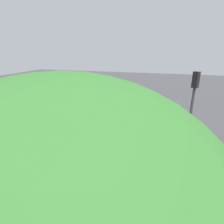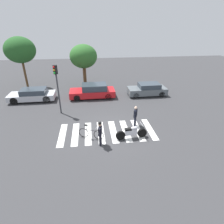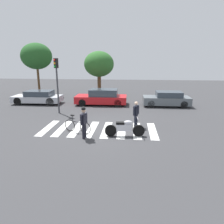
{
  "view_description": "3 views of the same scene",
  "coord_description": "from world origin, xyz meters",
  "px_view_note": "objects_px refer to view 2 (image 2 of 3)",
  "views": [
    {
      "loc": [
        -2.39,
        12.1,
        5.01
      ],
      "look_at": [
        0.8,
        1.33,
        1.13
      ],
      "focal_mm": 29.02,
      "sensor_mm": 36.0,
      "label": 1
    },
    {
      "loc": [
        -1.01,
        -10.98,
        7.06
      ],
      "look_at": [
        0.48,
        1.02,
        1.06
      ],
      "focal_mm": 29.06,
      "sensor_mm": 36.0,
      "label": 2
    },
    {
      "loc": [
        1.83,
        -11.71,
        4.12
      ],
      "look_at": [
        0.68,
        0.99,
        0.83
      ],
      "focal_mm": 33.55,
      "sensor_mm": 36.0,
      "label": 3
    }
  ],
  "objects_px": {
    "car_red_convertible": "(93,91)",
    "car_grey_coupe": "(147,90)",
    "police_motorcycle": "(131,132)",
    "officer_on_foot": "(135,115)",
    "leaning_bicycle": "(91,133)",
    "car_silver_sedan": "(33,95)",
    "officer_by_motorcycle": "(100,132)",
    "traffic_light_pole": "(57,82)"
  },
  "relations": [
    {
      "from": "police_motorcycle",
      "to": "car_grey_coupe",
      "type": "bearing_deg",
      "value": 65.98
    },
    {
      "from": "car_grey_coupe",
      "to": "officer_on_foot",
      "type": "bearing_deg",
      "value": -114.57
    },
    {
      "from": "car_grey_coupe",
      "to": "car_red_convertible",
      "type": "bearing_deg",
      "value": 179.25
    },
    {
      "from": "car_grey_coupe",
      "to": "traffic_light_pole",
      "type": "height_order",
      "value": "traffic_light_pole"
    },
    {
      "from": "police_motorcycle",
      "to": "car_red_convertible",
      "type": "xyz_separation_m",
      "value": [
        -2.32,
        7.86,
        0.21
      ]
    },
    {
      "from": "car_silver_sedan",
      "to": "car_grey_coupe",
      "type": "relative_size",
      "value": 1.09
    },
    {
      "from": "officer_on_foot",
      "to": "car_grey_coupe",
      "type": "relative_size",
      "value": 0.4
    },
    {
      "from": "police_motorcycle",
      "to": "leaning_bicycle",
      "type": "height_order",
      "value": "police_motorcycle"
    },
    {
      "from": "traffic_light_pole",
      "to": "officer_by_motorcycle",
      "type": "bearing_deg",
      "value": -58.07
    },
    {
      "from": "leaning_bicycle",
      "to": "car_silver_sedan",
      "type": "bearing_deg",
      "value": 127.24
    },
    {
      "from": "leaning_bicycle",
      "to": "officer_on_foot",
      "type": "distance_m",
      "value": 3.59
    },
    {
      "from": "police_motorcycle",
      "to": "car_silver_sedan",
      "type": "distance_m",
      "value": 11.32
    },
    {
      "from": "police_motorcycle",
      "to": "officer_on_foot",
      "type": "xyz_separation_m",
      "value": [
        0.64,
        1.59,
        0.45
      ]
    },
    {
      "from": "police_motorcycle",
      "to": "car_red_convertible",
      "type": "relative_size",
      "value": 0.47
    },
    {
      "from": "car_silver_sedan",
      "to": "officer_by_motorcycle",
      "type": "bearing_deg",
      "value": -52.95
    },
    {
      "from": "leaning_bicycle",
      "to": "car_silver_sedan",
      "type": "distance_m",
      "value": 9.27
    },
    {
      "from": "car_silver_sedan",
      "to": "car_red_convertible",
      "type": "relative_size",
      "value": 0.96
    },
    {
      "from": "officer_by_motorcycle",
      "to": "car_grey_coupe",
      "type": "relative_size",
      "value": 0.42
    },
    {
      "from": "officer_on_foot",
      "to": "traffic_light_pole",
      "type": "distance_m",
      "value": 6.76
    },
    {
      "from": "officer_by_motorcycle",
      "to": "car_silver_sedan",
      "type": "bearing_deg",
      "value": 127.05
    },
    {
      "from": "officer_by_motorcycle",
      "to": "car_red_convertible",
      "type": "distance_m",
      "value": 8.36
    },
    {
      "from": "officer_on_foot",
      "to": "police_motorcycle",
      "type": "bearing_deg",
      "value": -111.83
    },
    {
      "from": "car_grey_coupe",
      "to": "car_silver_sedan",
      "type": "bearing_deg",
      "value": -179.62
    },
    {
      "from": "car_grey_coupe",
      "to": "police_motorcycle",
      "type": "bearing_deg",
      "value": -114.02
    },
    {
      "from": "leaning_bicycle",
      "to": "car_silver_sedan",
      "type": "relative_size",
      "value": 0.38
    },
    {
      "from": "car_red_convertible",
      "to": "car_grey_coupe",
      "type": "bearing_deg",
      "value": -0.75
    },
    {
      "from": "police_motorcycle",
      "to": "traffic_light_pole",
      "type": "distance_m",
      "value": 7.23
    },
    {
      "from": "car_grey_coupe",
      "to": "traffic_light_pole",
      "type": "xyz_separation_m",
      "value": [
        -8.66,
        -3.32,
        2.15
      ]
    },
    {
      "from": "police_motorcycle",
      "to": "car_silver_sedan",
      "type": "height_order",
      "value": "car_silver_sedan"
    },
    {
      "from": "police_motorcycle",
      "to": "car_grey_coupe",
      "type": "relative_size",
      "value": 0.53
    },
    {
      "from": "police_motorcycle",
      "to": "officer_on_foot",
      "type": "relative_size",
      "value": 1.34
    },
    {
      "from": "leaning_bicycle",
      "to": "car_silver_sedan",
      "type": "height_order",
      "value": "car_silver_sedan"
    },
    {
      "from": "police_motorcycle",
      "to": "car_silver_sedan",
      "type": "xyz_separation_m",
      "value": [
        -8.29,
        7.7,
        0.14
      ]
    },
    {
      "from": "police_motorcycle",
      "to": "traffic_light_pole",
      "type": "xyz_separation_m",
      "value": [
        -5.19,
        4.46,
        2.31
      ]
    },
    {
      "from": "car_silver_sedan",
      "to": "leaning_bicycle",
      "type": "bearing_deg",
      "value": -52.76
    },
    {
      "from": "police_motorcycle",
      "to": "officer_by_motorcycle",
      "type": "relative_size",
      "value": 1.26
    },
    {
      "from": "police_motorcycle",
      "to": "traffic_light_pole",
      "type": "relative_size",
      "value": 0.52
    },
    {
      "from": "leaning_bicycle",
      "to": "officer_on_foot",
      "type": "relative_size",
      "value": 1.03
    },
    {
      "from": "officer_by_motorcycle",
      "to": "leaning_bicycle",
      "type": "bearing_deg",
      "value": 125.32
    },
    {
      "from": "leaning_bicycle",
      "to": "officer_on_foot",
      "type": "height_order",
      "value": "officer_on_foot"
    },
    {
      "from": "officer_by_motorcycle",
      "to": "car_silver_sedan",
      "type": "xyz_separation_m",
      "value": [
        -6.19,
        8.19,
        -0.38
      ]
    },
    {
      "from": "traffic_light_pole",
      "to": "car_silver_sedan",
      "type": "bearing_deg",
      "value": 133.72
    }
  ]
}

